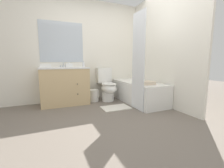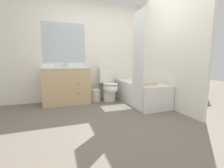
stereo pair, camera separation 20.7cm
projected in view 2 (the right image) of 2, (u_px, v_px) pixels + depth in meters
The scene contains 14 objects.
ground_plane at pixel (119, 122), 2.46m from camera, with size 14.00×14.00×0.00m, color #6B6056.
wall_back at pixel (94, 51), 3.90m from camera, with size 8.00×0.06×2.50m.
wall_right at pixel (157, 50), 3.51m from camera, with size 0.05×2.72×2.50m.
vanity_cabinet at pixel (67, 85), 3.50m from camera, with size 1.06×0.57×0.85m.
sink_faucet at pixel (66, 66), 3.61m from camera, with size 0.14×0.12×0.12m.
toilet at pixel (109, 86), 3.77m from camera, with size 0.37×0.70×0.82m.
bathtub at pixel (140, 92), 3.60m from camera, with size 0.67×1.56×0.50m.
shower_curtain at pixel (138, 62), 2.93m from camera, with size 0.01×0.42×1.92m.
wastebasket at pixel (95, 95), 3.76m from camera, with size 0.26×0.26×0.29m.
tissue_box at pixel (71, 65), 3.46m from camera, with size 0.14×0.13×0.11m.
soap_dispenser at pixel (85, 64), 3.66m from camera, with size 0.05×0.05×0.15m.
hand_towel_folded at pixel (48, 66), 3.20m from camera, with size 0.21×0.16×0.07m.
bath_towel_folded at pixel (146, 83), 3.12m from camera, with size 0.36×0.25×0.07m.
bath_mat at pixel (116, 108), 3.18m from camera, with size 0.59×0.39×0.02m.
Camera 2 is at (-0.90, -2.16, 0.97)m, focal length 24.00 mm.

